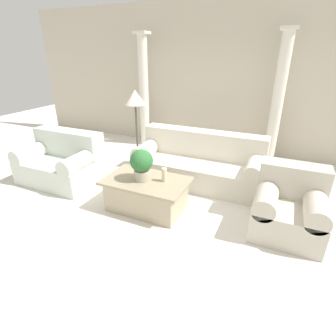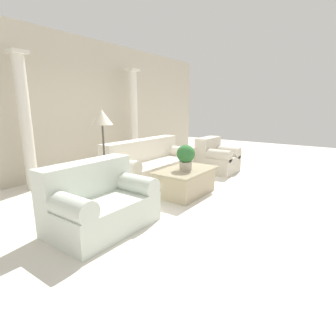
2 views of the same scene
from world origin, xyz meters
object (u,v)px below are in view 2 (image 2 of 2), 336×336
(floor_lamp, at_px, (102,122))
(armchair, at_px, (216,158))
(potted_plant, at_px, (186,156))
(loveseat, at_px, (99,202))
(coffee_table, at_px, (186,181))
(sofa_long, at_px, (150,164))

(floor_lamp, xyz_separation_m, armchair, (2.78, -0.91, -0.97))
(armchair, bearing_deg, floor_lamp, 161.86)
(potted_plant, bearing_deg, loveseat, 172.26)
(coffee_table, bearing_deg, armchair, 9.22)
(coffee_table, bearing_deg, loveseat, 173.10)
(sofa_long, height_order, floor_lamp, floor_lamp)
(sofa_long, xyz_separation_m, coffee_table, (-0.41, -1.20, -0.11))
(armchair, bearing_deg, loveseat, -178.67)
(loveseat, xyz_separation_m, floor_lamp, (0.99, 1.00, 0.97))
(sofa_long, xyz_separation_m, loveseat, (-2.26, -0.98, 0.01))
(loveseat, xyz_separation_m, coffee_table, (1.85, -0.22, -0.12))
(coffee_table, height_order, armchair, armchair)
(loveseat, height_order, coffee_table, loveseat)
(sofa_long, distance_m, coffee_table, 1.28)
(potted_plant, bearing_deg, floor_lamp, 123.11)
(sofa_long, xyz_separation_m, potted_plant, (-0.46, -1.22, 0.38))
(armchair, bearing_deg, potted_plant, -170.44)
(loveseat, bearing_deg, coffee_table, -6.90)
(coffee_table, height_order, potted_plant, potted_plant)
(coffee_table, distance_m, potted_plant, 0.49)
(sofa_long, relative_size, potted_plant, 4.83)
(coffee_table, height_order, floor_lamp, floor_lamp)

